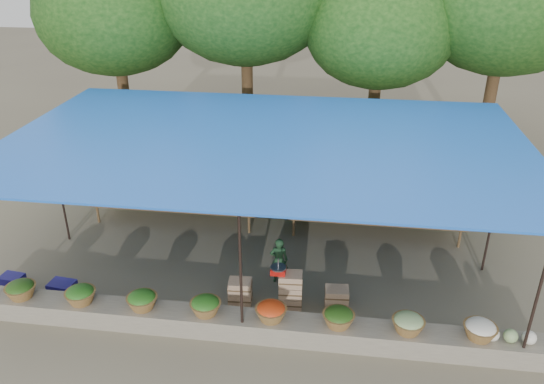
# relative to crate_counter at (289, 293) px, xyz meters

# --- Properties ---
(ground) EXTENTS (60.00, 60.00, 0.00)m
(ground) POSITION_rel_crate_counter_xyz_m (-0.73, 1.84, -0.31)
(ground) COLOR #6C614F
(ground) RESTS_ON ground
(stone_curb) EXTENTS (10.60, 0.55, 0.40)m
(stone_curb) POSITION_rel_crate_counter_xyz_m (-0.73, -0.91, -0.11)
(stone_curb) COLOR #6A6055
(stone_curb) RESTS_ON ground
(stall_canopy) EXTENTS (10.80, 6.60, 2.82)m
(stall_canopy) POSITION_rel_crate_counter_xyz_m (-0.73, 1.90, 2.36)
(stall_canopy) COLOR black
(stall_canopy) RESTS_ON ground
(produce_baskets) EXTENTS (8.98, 0.58, 0.34)m
(produce_baskets) POSITION_rel_crate_counter_xyz_m (-0.83, -0.91, 0.25)
(produce_baskets) COLOR brown
(produce_baskets) RESTS_ON stone_curb
(netting_backdrop) EXTENTS (10.60, 0.06, 2.50)m
(netting_backdrop) POSITION_rel_crate_counter_xyz_m (-0.73, 4.99, 0.94)
(netting_backdrop) COLOR #1A4B1E
(netting_backdrop) RESTS_ON ground
(tree_row) EXTENTS (16.51, 5.50, 7.12)m
(tree_row) POSITION_rel_crate_counter_xyz_m (-0.22, 7.92, 4.39)
(tree_row) COLOR #392915
(tree_row) RESTS_ON ground
(fruit_table_left) EXTENTS (4.21, 0.95, 0.93)m
(fruit_table_left) POSITION_rel_crate_counter_xyz_m (-3.22, 3.19, 0.30)
(fruit_table_left) COLOR #442F1B
(fruit_table_left) RESTS_ON ground
(fruit_table_right) EXTENTS (4.21, 0.95, 0.93)m
(fruit_table_right) POSITION_rel_crate_counter_xyz_m (1.78, 3.19, 0.30)
(fruit_table_right) COLOR #442F1B
(fruit_table_right) RESTS_ON ground
(crate_counter) EXTENTS (2.37, 0.37, 0.77)m
(crate_counter) POSITION_rel_crate_counter_xyz_m (0.00, 0.00, 0.00)
(crate_counter) COLOR #A07B5B
(crate_counter) RESTS_ON ground
(weighing_scale) EXTENTS (0.30, 0.30, 0.32)m
(weighing_scale) POSITION_rel_crate_counter_xyz_m (-0.21, -0.00, 0.54)
(weighing_scale) COLOR red
(weighing_scale) RESTS_ON crate_counter
(vendor_seated) EXTENTS (0.40, 0.29, 1.04)m
(vendor_seated) POSITION_rel_crate_counter_xyz_m (-0.30, 0.81, 0.21)
(vendor_seated) COLOR #1B3D22
(vendor_seated) RESTS_ON ground
(customer_left) EXTENTS (0.88, 0.71, 1.72)m
(customer_left) POSITION_rel_crate_counter_xyz_m (-3.45, 3.89, 0.55)
(customer_left) COLOR slate
(customer_left) RESTS_ON ground
(customer_mid) EXTENTS (1.16, 0.73, 1.72)m
(customer_mid) POSITION_rel_crate_counter_xyz_m (0.80, 4.15, 0.55)
(customer_mid) COLOR slate
(customer_mid) RESTS_ON ground
(customer_right) EXTENTS (1.05, 0.79, 1.66)m
(customer_right) POSITION_rel_crate_counter_xyz_m (2.06, 3.74, 0.52)
(customer_right) COLOR slate
(customer_right) RESTS_ON ground
(blue_crate_front) EXTENTS (0.48, 0.37, 0.27)m
(blue_crate_front) POSITION_rel_crate_counter_xyz_m (-5.77, -0.13, -0.18)
(blue_crate_front) COLOR navy
(blue_crate_front) RESTS_ON ground
(blue_crate_back) EXTENTS (0.54, 0.41, 0.30)m
(blue_crate_back) POSITION_rel_crate_counter_xyz_m (-4.60, -0.26, -0.16)
(blue_crate_back) COLOR navy
(blue_crate_back) RESTS_ON ground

